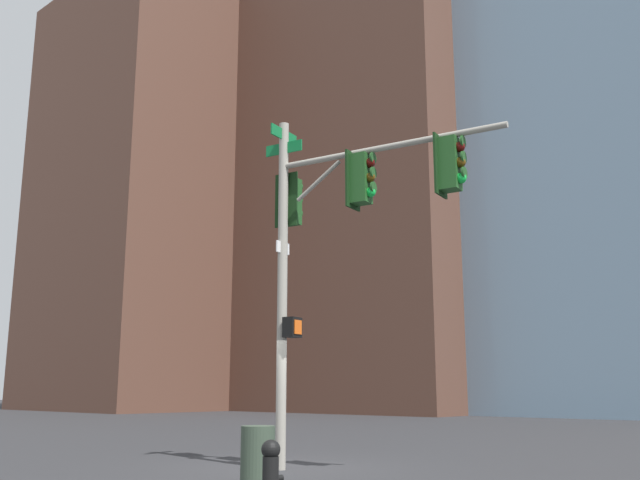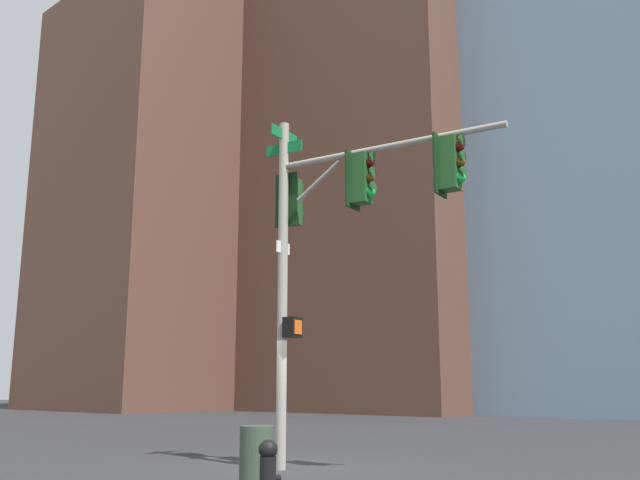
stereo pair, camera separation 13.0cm
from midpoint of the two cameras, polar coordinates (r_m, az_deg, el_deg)
name	(u,v)px [view 1 (the left image)]	position (r m, az deg, el deg)	size (l,w,h in m)	color
ground_plane	(282,468)	(14.91, -3.30, -17.71)	(200.00, 200.00, 0.00)	#2D2D30
signal_pole_assembly	(335,219)	(14.32, 0.91, 1.67)	(1.48, 5.16, 7.12)	#9E998C
fire_hydrant	(271,470)	(10.07, -4.34, -17.84)	(0.34, 0.26, 0.87)	black
litter_bin	(258,456)	(12.14, -5.31, -16.78)	(0.56, 0.56, 0.95)	#384738
building_brick_nearside	(409,53)	(63.57, 7.09, 14.57)	(23.95, 19.01, 59.42)	brown
building_brick_midblock	(185,206)	(63.03, -10.78, 2.66)	(21.46, 16.41, 34.17)	brown
building_brick_farside	(433,127)	(70.39, 8.96, 8.87)	(19.23, 14.29, 52.49)	brown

